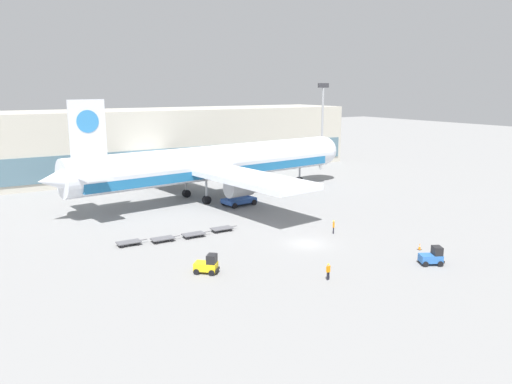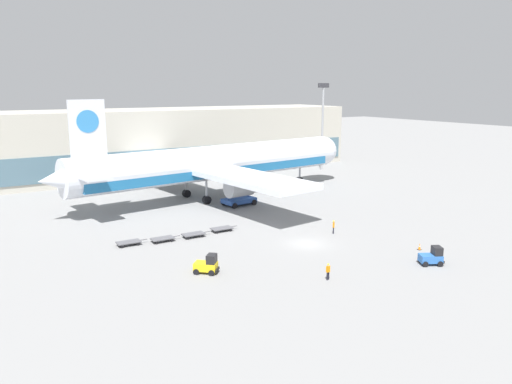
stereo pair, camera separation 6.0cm
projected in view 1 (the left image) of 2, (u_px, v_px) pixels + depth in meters
ground_plane at (307, 244)px, 60.62m from camera, size 400.00×400.00×0.00m
terminal_building at (161, 141)px, 111.49m from camera, size 90.00×18.20×14.00m
light_mast at (322, 119)px, 113.12m from camera, size 2.80×0.50×19.62m
airplane_main at (212, 164)px, 84.89m from camera, size 57.96×48.62×17.00m
scissor_lift_loader at (239, 193)px, 80.22m from camera, size 5.53×3.92×5.34m
baggage_tug_foreground at (207, 265)px, 50.95m from camera, size 2.76×2.70×2.00m
baggage_tug_mid at (432, 257)px, 53.39m from camera, size 2.81×2.49×2.00m
baggage_dolly_lead at (129, 242)px, 59.97m from camera, size 3.71×1.55×0.48m
baggage_dolly_second at (163, 239)px, 61.42m from camera, size 3.71×1.55×0.48m
baggage_dolly_third at (194, 234)px, 63.27m from camera, size 3.71×1.55×0.48m
baggage_dolly_trail at (222, 228)px, 65.86m from camera, size 3.71×1.55×0.48m
ground_crew_near at (334, 226)px, 64.68m from camera, size 0.39×0.47×1.77m
ground_crew_far at (328, 270)px, 49.07m from camera, size 0.57×0.26×1.70m
traffic_cone_near at (420, 247)px, 58.37m from camera, size 0.40×0.40×0.79m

